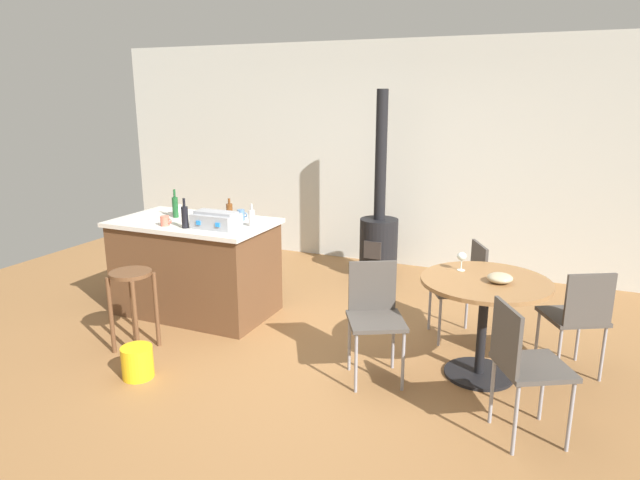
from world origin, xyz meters
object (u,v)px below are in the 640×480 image
folding_chair_left (375,311)px  plastic_bucket (137,362)px  cup_2 (241,215)px  toolbox (216,220)px  wooden_stool (132,293)px  wood_stove (379,233)px  kitchen_island (196,267)px  bottle_2 (185,217)px  cup_0 (165,221)px  dining_table (484,303)px  bottle_3 (175,207)px  serving_bowl (500,278)px  folding_chair_near (578,314)px  wine_glass (462,257)px  bottle_0 (252,218)px  folding_chair_right (523,360)px  folding_chair_far (464,283)px  cup_1 (178,210)px

folding_chair_left → plastic_bucket: (-1.62, -0.74, -0.40)m
cup_2 → toolbox: bearing=-97.9°
wooden_stool → wood_stove: wood_stove is taller
toolbox → plastic_bucket: (0.00, -1.13, -0.87)m
folding_chair_left → kitchen_island: bearing=164.8°
bottle_2 → cup_0: bottle_2 is taller
dining_table → wood_stove: (-1.45, 1.98, -0.07)m
bottle_3 → cup_2: 0.67m
wooden_stool → serving_bowl: 2.90m
cup_0 → plastic_bucket: (0.47, -1.01, -0.84)m
folding_chair_near → wine_glass: 0.94m
toolbox → bottle_0: 0.32m
wooden_stool → bottle_2: size_ratio=2.53×
wine_glass → serving_bowl: wine_glass is taller
folding_chair_near → cup_2: cup_2 is taller
dining_table → folding_chair_right: bearing=-65.3°
kitchen_island → plastic_bucket: kitchen_island is taller
kitchen_island → serving_bowl: bearing=-5.0°
wine_glass → serving_bowl: size_ratio=0.80×
folding_chair_far → bottle_3: bearing=-172.0°
wooden_stool → cup_0: bearing=101.7°
wooden_stool → toolbox: bearing=65.8°
plastic_bucket → toolbox: bearing=90.2°
cup_0 → folding_chair_right: bearing=-11.9°
folding_chair_near → folding_chair_left: size_ratio=0.98×
bottle_2 → wood_stove: bearing=60.1°
kitchen_island → cup_2: bearing=24.8°
folding_chair_left → wine_glass: (0.53, 0.47, 0.36)m
folding_chair_left → wine_glass: wine_glass is taller
wine_glass → bottle_0: bearing=177.3°
dining_table → folding_chair_near: size_ratio=1.10×
serving_bowl → plastic_bucket: bearing=-157.2°
bottle_0 → serving_bowl: (2.20, -0.27, -0.19)m
cup_1 → plastic_bucket: (0.68, -1.46, -0.84)m
wood_stove → cup_0: wood_stove is taller
dining_table → kitchen_island: bearing=175.4°
bottle_0 → cup_1: size_ratio=1.67×
kitchen_island → wine_glass: (2.52, -0.07, 0.41)m
bottle_2 → cup_1: 0.62m
folding_chair_right → bottle_2: 3.06m
toolbox → wine_glass: 2.16m
folding_chair_right → serving_bowl: (-0.23, 0.70, 0.28)m
wooden_stool → folding_chair_near: folding_chair_near is taller
wooden_stool → folding_chair_far: size_ratio=0.81×
wooden_stool → cup_1: size_ratio=5.50×
folding_chair_near → cup_1: cup_1 is taller
serving_bowl → toolbox: bearing=177.8°
wooden_stool → folding_chair_right: (3.04, -0.04, 0.03)m
kitchen_island → folding_chair_right: kitchen_island is taller
folding_chair_left → bottle_3: (-2.23, 0.60, 0.51)m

